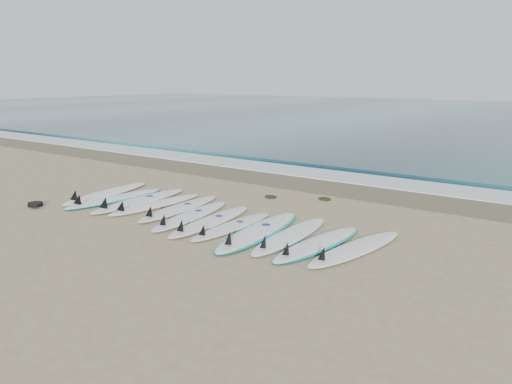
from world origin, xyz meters
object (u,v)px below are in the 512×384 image
Objects in this scene: surfboard_6 at (209,221)px; surfboard_11 at (354,249)px; leash_coil at (35,204)px; surfboard_0 at (105,193)px.

surfboard_6 is 2.97m from surfboard_11.
leash_coil is (-4.02, -1.24, -0.01)m from surfboard_6.
surfboard_6 reaches higher than leash_coil.
surfboard_11 reaches higher than leash_coil.
surfboard_11 is (2.97, 0.20, -0.00)m from surfboard_6.
surfboard_0 is 1.08× the size of surfboard_6.
surfboard_6 is (3.63, -0.32, -0.00)m from surfboard_0.
surfboard_0 is at bearing -172.34° from surfboard_11.
surfboard_0 reaches higher than surfboard_11.
surfboard_0 is 1.61m from leash_coil.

